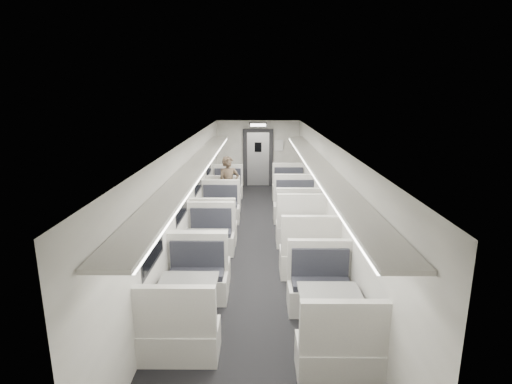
{
  "coord_description": "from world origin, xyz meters",
  "views": [
    {
      "loc": [
        0.02,
        -8.53,
        3.37
      ],
      "look_at": [
        -0.04,
        0.58,
        1.09
      ],
      "focal_mm": 28.0,
      "sensor_mm": 36.0,
      "label": 1
    }
  ],
  "objects_px": {
    "booth_left_d": "(189,301)",
    "booth_right_a": "(291,193)",
    "booth_left_c": "(207,250)",
    "booth_right_b": "(298,216)",
    "passenger": "(229,186)",
    "booth_right_c": "(305,238)",
    "booth_left_b": "(217,217)",
    "booth_left_a": "(226,192)",
    "vestibule_door": "(258,158)",
    "booth_right_d": "(328,314)",
    "exit_sign": "(258,125)"
  },
  "relations": [
    {
      "from": "booth_left_b",
      "to": "booth_left_c",
      "type": "distance_m",
      "value": 2.1
    },
    {
      "from": "booth_left_a",
      "to": "exit_sign",
      "type": "xyz_separation_m",
      "value": [
        1.0,
        1.91,
        1.92
      ]
    },
    {
      "from": "booth_left_c",
      "to": "booth_right_b",
      "type": "relative_size",
      "value": 0.87
    },
    {
      "from": "booth_left_d",
      "to": "booth_right_a",
      "type": "bearing_deg",
      "value": 72.92
    },
    {
      "from": "booth_right_d",
      "to": "exit_sign",
      "type": "height_order",
      "value": "exit_sign"
    },
    {
      "from": "booth_left_d",
      "to": "booth_left_b",
      "type": "bearing_deg",
      "value": 90.0
    },
    {
      "from": "booth_left_a",
      "to": "passenger",
      "type": "distance_m",
      "value": 1.32
    },
    {
      "from": "booth_right_a",
      "to": "passenger",
      "type": "height_order",
      "value": "passenger"
    },
    {
      "from": "vestibule_door",
      "to": "passenger",
      "type": "bearing_deg",
      "value": -102.71
    },
    {
      "from": "booth_left_c",
      "to": "exit_sign",
      "type": "bearing_deg",
      "value": 81.44
    },
    {
      "from": "booth_right_a",
      "to": "vestibule_door",
      "type": "xyz_separation_m",
      "value": [
        -1.0,
        2.63,
        0.66
      ]
    },
    {
      "from": "booth_left_b",
      "to": "booth_right_b",
      "type": "xyz_separation_m",
      "value": [
        2.0,
        -0.01,
        0.04
      ]
    },
    {
      "from": "passenger",
      "to": "booth_right_a",
      "type": "bearing_deg",
      "value": 8.32
    },
    {
      "from": "booth_left_a",
      "to": "booth_left_b",
      "type": "xyz_separation_m",
      "value": [
        0.0,
        -2.63,
        0.02
      ]
    },
    {
      "from": "booth_left_b",
      "to": "booth_left_d",
      "type": "bearing_deg",
      "value": -90.0
    },
    {
      "from": "booth_right_c",
      "to": "vestibule_door",
      "type": "distance_m",
      "value": 6.7
    },
    {
      "from": "booth_left_d",
      "to": "passenger",
      "type": "height_order",
      "value": "passenger"
    },
    {
      "from": "booth_right_d",
      "to": "booth_right_c",
      "type": "bearing_deg",
      "value": 90.0
    },
    {
      "from": "exit_sign",
      "to": "booth_right_d",
      "type": "bearing_deg",
      "value": -83.65
    },
    {
      "from": "booth_right_a",
      "to": "booth_right_c",
      "type": "relative_size",
      "value": 0.93
    },
    {
      "from": "booth_left_d",
      "to": "exit_sign",
      "type": "height_order",
      "value": "exit_sign"
    },
    {
      "from": "booth_right_b",
      "to": "booth_left_c",
      "type": "bearing_deg",
      "value": -133.76
    },
    {
      "from": "booth_left_d",
      "to": "booth_right_c",
      "type": "distance_m",
      "value": 3.23
    },
    {
      "from": "booth_left_d",
      "to": "booth_right_a",
      "type": "xyz_separation_m",
      "value": [
        2.0,
        6.51,
        0.01
      ]
    },
    {
      "from": "booth_left_b",
      "to": "exit_sign",
      "type": "distance_m",
      "value": 5.03
    },
    {
      "from": "booth_left_b",
      "to": "booth_left_d",
      "type": "relative_size",
      "value": 1.01
    },
    {
      "from": "vestibule_door",
      "to": "exit_sign",
      "type": "relative_size",
      "value": 3.39
    },
    {
      "from": "booth_left_d",
      "to": "booth_right_c",
      "type": "height_order",
      "value": "booth_right_c"
    },
    {
      "from": "booth_left_a",
      "to": "vestibule_door",
      "type": "height_order",
      "value": "vestibule_door"
    },
    {
      "from": "booth_right_a",
      "to": "exit_sign",
      "type": "bearing_deg",
      "value": 115.03
    },
    {
      "from": "vestibule_door",
      "to": "booth_left_c",
      "type": "bearing_deg",
      "value": -97.98
    },
    {
      "from": "booth_right_a",
      "to": "booth_right_d",
      "type": "height_order",
      "value": "booth_right_a"
    },
    {
      "from": "booth_left_b",
      "to": "booth_right_d",
      "type": "distance_m",
      "value": 4.88
    },
    {
      "from": "booth_left_d",
      "to": "booth_right_c",
      "type": "bearing_deg",
      "value": 51.76
    },
    {
      "from": "booth_left_b",
      "to": "vestibule_door",
      "type": "distance_m",
      "value": 5.17
    },
    {
      "from": "booth_right_a",
      "to": "booth_right_d",
      "type": "xyz_separation_m",
      "value": [
        0.0,
        -6.85,
        -0.01
      ]
    },
    {
      "from": "booth_right_a",
      "to": "booth_right_d",
      "type": "relative_size",
      "value": 1.03
    },
    {
      "from": "booth_left_a",
      "to": "booth_left_d",
      "type": "height_order",
      "value": "booth_left_d"
    },
    {
      "from": "booth_right_a",
      "to": "booth_right_c",
      "type": "height_order",
      "value": "booth_right_c"
    },
    {
      "from": "booth_right_b",
      "to": "booth_right_d",
      "type": "xyz_separation_m",
      "value": [
        0.0,
        -4.44,
        -0.05
      ]
    },
    {
      "from": "booth_right_c",
      "to": "booth_right_d",
      "type": "xyz_separation_m",
      "value": [
        0.0,
        -2.88,
        -0.04
      ]
    },
    {
      "from": "booth_left_d",
      "to": "booth_left_c",
      "type": "bearing_deg",
      "value": 90.0
    },
    {
      "from": "booth_right_b",
      "to": "booth_right_d",
      "type": "relative_size",
      "value": 1.12
    },
    {
      "from": "booth_right_a",
      "to": "booth_left_c",
      "type": "bearing_deg",
      "value": -113.96
    },
    {
      "from": "booth_left_c",
      "to": "booth_right_a",
      "type": "height_order",
      "value": "booth_right_a"
    },
    {
      "from": "vestibule_door",
      "to": "exit_sign",
      "type": "xyz_separation_m",
      "value": [
        0.0,
        -0.49,
        1.24
      ]
    },
    {
      "from": "booth_right_b",
      "to": "vestibule_door",
      "type": "bearing_deg",
      "value": 101.22
    },
    {
      "from": "booth_right_b",
      "to": "vestibule_door",
      "type": "height_order",
      "value": "vestibule_door"
    },
    {
      "from": "booth_right_d",
      "to": "booth_left_c",
      "type": "bearing_deg",
      "value": 130.44
    },
    {
      "from": "passenger",
      "to": "booth_right_b",
      "type": "bearing_deg",
      "value": -58.37
    }
  ]
}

